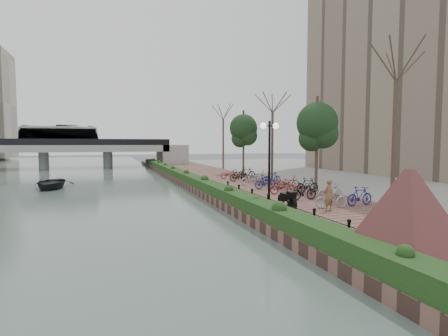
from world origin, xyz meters
name	(u,v)px	position (x,y,z in m)	size (l,w,h in m)	color
ground	(269,238)	(0.00, 0.00, 0.00)	(220.00, 220.00, 0.00)	#59595B
river_water	(7,183)	(-15.00, 25.00, 0.01)	(30.00, 130.00, 0.02)	#4C5F58
promenade	(224,182)	(4.00, 17.50, 0.25)	(8.00, 75.00, 0.50)	brown
inland_pavement	(369,177)	(20.00, 17.50, 0.25)	(24.00, 75.00, 0.50)	gray
hedge	(182,175)	(0.60, 20.00, 0.80)	(1.10, 56.00, 0.60)	#133514
chain_fence	(278,206)	(1.40, 2.00, 0.85)	(0.10, 14.10, 0.70)	black
granite_monument	(408,213)	(1.98, -4.76, 1.78)	(4.81, 4.81, 2.52)	#4F2223
lamppost	(269,144)	(1.92, 4.00, 3.69)	(1.02, 0.32, 4.37)	black
motorcycle	(287,198)	(2.47, 3.07, 1.01)	(0.51, 1.63, 1.02)	black
pedestrian	(328,195)	(4.00, 1.83, 1.27)	(0.56, 0.37, 1.54)	brown
bicycle_parking	(276,182)	(5.49, 10.19, 0.97)	(2.40, 17.32, 1.00)	#ADADB1
street_trees	(291,144)	(8.00, 12.68, 3.69)	(3.20, 37.12, 6.80)	#3C3024
apartment_tower	(416,11)	(26.00, 18.00, 18.00)	(12.00, 24.00, 35.00)	gray
bridge	(47,146)	(-14.52, 45.00, 3.37)	(36.00, 10.77, 6.50)	gray
boat	(51,183)	(-10.46, 19.32, 0.48)	(3.20, 4.49, 0.93)	black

